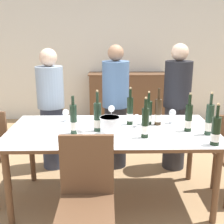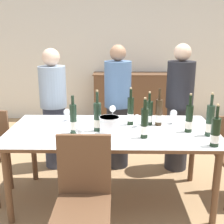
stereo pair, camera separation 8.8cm
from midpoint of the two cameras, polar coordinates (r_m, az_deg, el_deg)
name	(u,v)px [view 2 (the right image)]	position (r m, az deg, el deg)	size (l,w,h in m)	color
ground_plane	(112,198)	(3.11, 0.84, -17.17)	(12.00, 12.00, 0.00)	#A37F56
back_wall	(114,49)	(5.57, 0.96, 12.71)	(8.00, 0.10, 2.80)	silver
sideboard_cabinet	(132,98)	(5.42, 4.48, 2.80)	(1.46, 0.46, 0.97)	brown
dining_table	(112,136)	(2.79, 0.90, -4.85)	(2.04, 1.00, 0.77)	brown
ice_bucket	(109,125)	(2.61, 0.43, -2.70)	(0.19, 0.19, 0.17)	white
wine_bottle_0	(144,124)	(2.54, 7.60, -2.41)	(0.07, 0.07, 0.37)	black
wine_bottle_1	(131,112)	(2.89, 4.66, 0.07)	(0.07, 0.07, 0.39)	black
wine_bottle_2	(159,113)	(2.91, 10.35, -0.23)	(0.07, 0.07, 0.38)	#332314
wine_bottle_3	(73,120)	(2.65, -6.92, -1.55)	(0.07, 0.07, 0.36)	#1E3323
wine_bottle_4	(149,114)	(2.92, 8.38, -0.34)	(0.08, 0.08, 0.35)	black
wine_bottle_5	(189,119)	(2.78, 16.26, -1.39)	(0.07, 0.07, 0.38)	black
wine_bottle_6	(97,117)	(2.70, -2.05, -1.13)	(0.07, 0.07, 0.40)	#1E3323
wine_bottle_7	(215,133)	(2.50, 21.20, -3.96)	(0.08, 0.08, 0.36)	black
wine_bottle_8	(210,121)	(2.73, 20.14, -1.81)	(0.07, 0.07, 0.40)	#1E3323
wine_glass_0	(67,113)	(3.05, -8.35, -0.16)	(0.08, 0.08, 0.13)	white
wine_glass_1	(137,118)	(2.83, 5.98, -1.32)	(0.07, 0.07, 0.13)	white
wine_glass_2	(174,114)	(2.99, 13.21, -0.35)	(0.07, 0.07, 0.15)	white
wine_glass_3	(112,109)	(3.11, 0.84, 0.55)	(0.07, 0.07, 0.15)	white
wine_glass_4	(79,131)	(2.46, -5.62, -3.86)	(0.07, 0.07, 0.13)	white
chair_near_front	(83,191)	(2.23, -4.67, -15.63)	(0.42, 0.42, 0.95)	brown
person_host	(54,110)	(3.59, -11.04, 0.43)	(0.33, 0.33, 1.52)	#383F56
person_guest_left	(118,108)	(3.53, 1.87, 0.75)	(0.33, 0.33, 1.56)	#2D2D33
person_guest_right	(179,109)	(3.56, 14.10, 0.58)	(0.33, 0.33, 1.58)	#2D2D33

